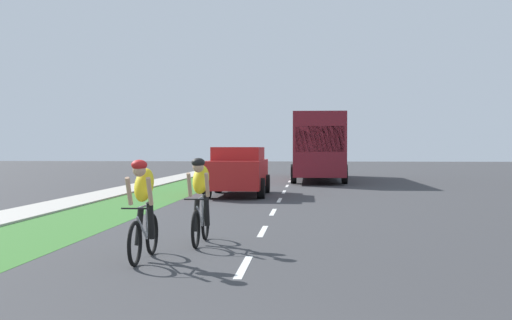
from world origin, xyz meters
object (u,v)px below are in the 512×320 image
cyclist_trailing (200,200)px  cyclist_lead (143,209)px  bus_maroon (318,144)px  suv_red (238,170)px

cyclist_trailing → cyclist_lead: bearing=-109.3°
cyclist_lead → bus_maroon: bus_maroon is taller
cyclist_lead → bus_maroon: 25.68m
suv_red → cyclist_trailing: bearing=-87.1°
suv_red → bus_maroon: size_ratio=0.41×
cyclist_trailing → bus_maroon: (2.51, 23.74, 1.17)m
cyclist_trailing → suv_red: (-0.61, 11.94, 0.14)m
cyclist_lead → bus_maroon: bearing=83.0°
cyclist_trailing → bus_maroon: 23.90m
cyclist_trailing → suv_red: size_ratio=0.37×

